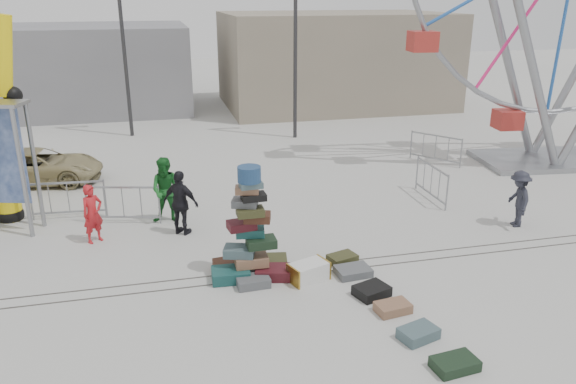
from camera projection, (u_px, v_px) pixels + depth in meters
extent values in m
plane|color=#9E9E99|center=(308.00, 287.00, 12.21)|extent=(90.00, 90.00, 0.00)
cube|color=#47443F|center=(301.00, 274.00, 12.75)|extent=(40.00, 0.04, 0.01)
cube|color=#47443F|center=(297.00, 266.00, 13.12)|extent=(40.00, 0.04, 0.01)
cube|color=gray|center=(334.00, 60.00, 31.21)|extent=(12.00, 8.00, 5.00)
cube|color=gray|center=(93.00, 68.00, 30.28)|extent=(10.00, 8.00, 4.40)
cylinder|color=#2D2D30|center=(295.00, 44.00, 23.42)|extent=(0.16, 0.16, 8.00)
cylinder|color=#2D2D30|center=(123.00, 43.00, 23.71)|extent=(0.16, 0.16, 8.00)
cube|color=#1A4E4C|center=(231.00, 275.00, 12.46)|extent=(0.87, 0.62, 0.27)
cube|color=#4E141C|center=(273.00, 272.00, 12.58)|extent=(0.90, 0.72, 0.25)
cube|color=#482517|center=(230.00, 265.00, 12.96)|extent=(0.78, 0.58, 0.23)
cube|color=#3D3E1F|center=(271.00, 262.00, 13.07)|extent=(0.84, 0.65, 0.25)
cube|color=#5B5E62|center=(253.00, 281.00, 12.23)|extent=(0.74, 0.52, 0.21)
cube|color=black|center=(250.00, 260.00, 13.21)|extent=(0.78, 0.61, 0.23)
cube|color=#8F6348|center=(251.00, 260.00, 12.58)|extent=(0.74, 0.52, 0.23)
cube|color=#486168|center=(239.00, 251.00, 12.50)|extent=(0.78, 0.64, 0.21)
cube|color=black|center=(261.00, 242.00, 12.44)|extent=(0.66, 0.45, 0.21)
cube|color=#1A4E4C|center=(250.00, 232.00, 12.51)|extent=(0.69, 0.51, 0.19)
cube|color=#4E141C|center=(242.00, 225.00, 12.38)|extent=(0.66, 0.50, 0.19)
cube|color=#482517|center=(257.00, 217.00, 12.31)|extent=(0.66, 0.54, 0.19)
cube|color=#3D3E1F|center=(250.00, 212.00, 12.13)|extent=(0.59, 0.40, 0.17)
cube|color=#5B5E62|center=(245.00, 203.00, 12.19)|extent=(0.64, 0.53, 0.17)
cube|color=black|center=(254.00, 197.00, 12.08)|extent=(0.54, 0.37, 0.15)
cube|color=#8F6348|center=(247.00, 190.00, 12.06)|extent=(0.56, 0.43, 0.15)
cube|color=#486168|center=(251.00, 185.00, 11.95)|extent=(0.50, 0.35, 0.13)
cylinder|color=navy|center=(249.00, 174.00, 11.90)|extent=(0.50, 0.50, 0.34)
sphere|color=black|center=(11.00, 215.00, 15.80)|extent=(0.71, 0.71, 0.71)
cylinder|color=yellow|center=(2.00, 168.00, 15.34)|extent=(0.66, 0.66, 3.01)
cylinder|color=yellow|center=(2.00, 56.00, 14.44)|extent=(0.79, 0.51, 2.12)
sphere|color=black|center=(13.00, 96.00, 14.82)|extent=(0.49, 0.49, 0.49)
cube|color=gray|center=(543.00, 160.00, 21.11)|extent=(5.12, 3.43, 0.19)
cylinder|color=gray|center=(531.00, 61.00, 18.86)|extent=(3.36, 0.67, 7.81)
cylinder|color=gray|center=(506.00, 56.00, 20.48)|extent=(3.36, 0.67, 7.81)
cube|color=#A32822|center=(549.00, 125.00, 20.65)|extent=(0.96, 0.96, 0.67)
cylinder|color=gray|center=(29.00, 170.00, 14.49)|extent=(0.11, 0.11, 3.44)
cube|color=silver|center=(309.00, 272.00, 12.45)|extent=(0.99, 0.76, 0.41)
cube|color=#3D3E1F|center=(342.00, 258.00, 13.31)|extent=(0.76, 0.63, 0.19)
cube|color=#5B5E62|center=(353.00, 271.00, 12.71)|extent=(0.82, 0.64, 0.18)
cube|color=black|center=(372.00, 291.00, 11.84)|extent=(0.84, 0.74, 0.22)
cube|color=#8F6348|center=(393.00, 308.00, 11.23)|extent=(0.74, 0.54, 0.20)
cube|color=#486168|center=(418.00, 333.00, 10.37)|extent=(0.82, 0.66, 0.22)
cube|color=black|center=(455.00, 364.00, 9.53)|extent=(0.82, 0.57, 0.20)
imported|color=red|center=(93.00, 214.00, 14.19)|extent=(0.67, 0.62, 1.53)
imported|color=#186122|center=(167.00, 191.00, 15.36)|extent=(1.06, 0.92, 1.86)
imported|color=black|center=(181.00, 203.00, 14.62)|extent=(1.08, 0.94, 1.74)
imported|color=#22232D|center=(518.00, 199.00, 15.17)|extent=(0.81, 1.12, 1.57)
imported|color=tan|center=(38.00, 166.00, 18.69)|extent=(4.33, 2.41, 1.15)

